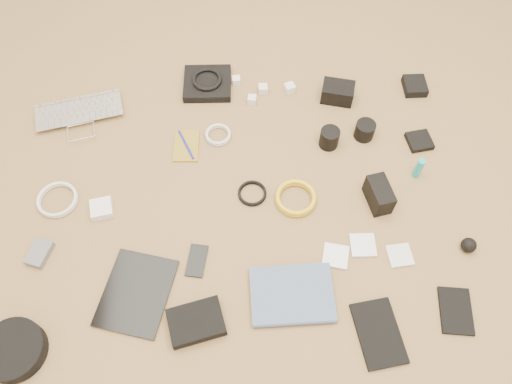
{
  "coord_description": "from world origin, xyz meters",
  "views": [
    {
      "loc": [
        -0.0,
        -0.8,
        1.42
      ],
      "look_at": [
        0.05,
        0.02,
        0.02
      ],
      "focal_mm": 35.0,
      "sensor_mm": 36.0,
      "label": 1
    }
  ],
  "objects": [
    {
      "name": "laptop",
      "position": [
        -0.56,
        0.36,
        0.01
      ],
      "size": [
        0.35,
        0.27,
        0.02
      ],
      "primitive_type": "imported",
      "rotation": [
        0.0,
        0.0,
        0.2
      ],
      "color": "silver",
      "rests_on": "ground"
    },
    {
      "name": "headphone_pouch",
      "position": [
        -0.1,
        0.5,
        0.02
      ],
      "size": [
        0.18,
        0.17,
        0.03
      ],
      "primitive_type": "cube",
      "rotation": [
        0.0,
        0.0,
        -0.05
      ],
      "color": "black",
      "rests_on": "ground"
    },
    {
      "name": "headphones",
      "position": [
        -0.1,
        0.5,
        0.04
      ],
      "size": [
        0.12,
        0.12,
        0.01
      ],
      "primitive_type": "torus",
      "rotation": [
        0.0,
        0.0,
        -0.04
      ],
      "color": "black",
      "rests_on": "headphone_pouch"
    },
    {
      "name": "charger_a",
      "position": [
        0.01,
        0.51,
        0.01
      ],
      "size": [
        0.03,
        0.03,
        0.03
      ],
      "primitive_type": "cube",
      "rotation": [
        0.0,
        0.0,
        0.05
      ],
      "color": "silver",
      "rests_on": "ground"
    },
    {
      "name": "charger_b",
      "position": [
        0.1,
        0.46,
        0.02
      ],
      "size": [
        0.03,
        0.03,
        0.03
      ],
      "primitive_type": "cube",
      "rotation": [
        0.0,
        0.0,
        0.03
      ],
      "color": "silver",
      "rests_on": "ground"
    },
    {
      "name": "charger_c",
      "position": [
        0.2,
        0.46,
        0.02
      ],
      "size": [
        0.04,
        0.04,
        0.03
      ],
      "primitive_type": "cube",
      "rotation": [
        0.0,
        0.0,
        0.35
      ],
      "color": "silver",
      "rests_on": "ground"
    },
    {
      "name": "charger_d",
      "position": [
        0.06,
        0.41,
        0.01
      ],
      "size": [
        0.04,
        0.04,
        0.03
      ],
      "primitive_type": "cube",
      "rotation": [
        0.0,
        0.0,
        -0.2
      ],
      "color": "silver",
      "rests_on": "ground"
    },
    {
      "name": "dslr_camera",
      "position": [
        0.37,
        0.41,
        0.03
      ],
      "size": [
        0.13,
        0.11,
        0.07
      ],
      "primitive_type": "cube",
      "rotation": [
        0.0,
        0.0,
        -0.26
      ],
      "color": "black",
      "rests_on": "ground"
    },
    {
      "name": "lens_pouch",
      "position": [
        0.67,
        0.44,
        0.02
      ],
      "size": [
        0.08,
        0.09,
        0.03
      ],
      "primitive_type": "cube",
      "rotation": [
        0.0,
        0.0,
        -0.02
      ],
      "color": "black",
      "rests_on": "ground"
    },
    {
      "name": "notebook_olive",
      "position": [
        -0.18,
        0.23,
        0.0
      ],
      "size": [
        0.09,
        0.14,
        0.01
      ],
      "primitive_type": "cube",
      "rotation": [
        0.0,
        0.0,
        -0.07
      ],
      "color": "olive",
      "rests_on": "ground"
    },
    {
      "name": "pen_blue",
      "position": [
        -0.18,
        0.23,
        0.01
      ],
      "size": [
        0.06,
        0.12,
        0.01
      ],
      "primitive_type": "cylinder",
      "rotation": [
        1.57,
        0.0,
        0.39
      ],
      "color": "#141BA9",
      "rests_on": "notebook_olive"
    },
    {
      "name": "cable_white_a",
      "position": [
        -0.07,
        0.26,
        0.01
      ],
      "size": [
        0.11,
        0.11,
        0.01
      ],
      "primitive_type": "torus",
      "rotation": [
        0.0,
        0.0,
        -0.22
      ],
      "color": "silver",
      "rests_on": "ground"
    },
    {
      "name": "lens_a",
      "position": [
        0.32,
        0.21,
        0.04
      ],
      "size": [
        0.08,
        0.08,
        0.07
      ],
      "primitive_type": "cylinder",
      "rotation": [
        0.0,
        0.0,
        0.25
      ],
      "color": "black",
      "rests_on": "ground"
    },
    {
      "name": "lens_b",
      "position": [
        0.44,
        0.23,
        0.03
      ],
      "size": [
        0.07,
        0.07,
        0.06
      ],
      "primitive_type": "cylinder",
      "rotation": [
        0.0,
        0.0,
        -0.07
      ],
      "color": "black",
      "rests_on": "ground"
    },
    {
      "name": "card_reader",
      "position": [
        0.63,
        0.19,
        0.01
      ],
      "size": [
        0.09,
        0.09,
        0.02
      ],
      "primitive_type": "cube",
      "rotation": [
        0.0,
        0.0,
        0.14
      ],
      "color": "black",
      "rests_on": "ground"
    },
    {
      "name": "power_brick",
      "position": [
        -0.45,
        -0.01,
        0.01
      ],
      "size": [
        0.08,
        0.08,
        0.03
      ],
      "primitive_type": "cube",
      "rotation": [
        0.0,
        0.0,
        0.17
      ],
      "color": "silver",
      "rests_on": "ground"
    },
    {
      "name": "cable_white_b",
      "position": [
        -0.6,
        0.04,
        0.01
      ],
      "size": [
        0.15,
        0.15,
        0.01
      ],
      "primitive_type": "torus",
      "rotation": [
        0.0,
        0.0,
        0.18
      ],
      "color": "silver",
      "rests_on": "ground"
    },
    {
      "name": "cable_black",
      "position": [
        0.04,
        0.02,
        0.0
      ],
      "size": [
        0.1,
        0.1,
        0.01
      ],
      "primitive_type": "torus",
      "rotation": [
        0.0,
        0.0,
        -0.07
      ],
      "color": "black",
      "rests_on": "ground"
    },
    {
      "name": "cable_yellow",
      "position": [
        0.18,
        -0.01,
        0.01
      ],
      "size": [
        0.16,
        0.16,
        0.02
      ],
      "primitive_type": "torus",
      "rotation": [
        0.0,
        0.0,
        -0.21
      ],
      "color": "gold",
      "rests_on": "ground"
    },
    {
      "name": "flash",
      "position": [
        0.44,
        -0.03,
        0.04
      ],
      "size": [
        0.08,
        0.12,
        0.08
      ],
      "primitive_type": "cube",
      "rotation": [
        0.0,
        0.0,
        0.19
      ],
      "color": "black",
      "rests_on": "ground"
    },
    {
      "name": "lens_cleaner",
      "position": [
        0.59,
        0.06,
        0.04
      ],
      "size": [
        0.03,
        0.03,
        0.09
      ],
      "primitive_type": "cylinder",
      "rotation": [
        0.0,
        0.0,
        -0.13
      ],
      "color": "teal",
      "rests_on": "ground"
    },
    {
      "name": "battery_charger",
      "position": [
        -0.63,
        -0.15,
        0.01
      ],
      "size": [
        0.08,
        0.1,
        0.02
      ],
      "primitive_type": "cube",
      "rotation": [
        0.0,
        0.0,
        -0.35
      ],
      "color": "#545458",
      "rests_on": "ground"
    },
    {
      "name": "tablet",
      "position": [
        -0.32,
        -0.29,
        0.01
      ],
      "size": [
        0.25,
        0.29,
        0.01
      ],
      "primitive_type": "cube",
      "rotation": [
        0.0,
        0.0,
        -0.29
      ],
      "color": "black",
      "rests_on": "ground"
    },
    {
      "name": "phone",
      "position": [
        -0.15,
        -0.2,
        0.0
      ],
      "size": [
        0.07,
        0.11,
        0.01
      ],
      "primitive_type": "cube",
      "rotation": [
        0.0,
        0.0,
        -0.2
      ],
      "color": "black",
      "rests_on": "ground"
    },
    {
      "name": "filter_case_left",
      "position": [
        0.28,
        -0.22,
        0.01
      ],
      "size": [
        0.09,
        0.09,
        0.01
      ],
      "primitive_type": "cube",
      "rotation": [
        0.0,
        0.0,
        -0.26
      ],
      "color": "silver",
      "rests_on": "ground"
    },
    {
      "name": "filter_case_mid",
      "position": [
        0.37,
        -0.19,
        0.01
      ],
      "size": [
        0.08,
        0.08,
        0.01
      ],
      "primitive_type": "cube",
      "rotation": [
        0.0,
        0.0,
        -0.04
      ],
      "color": "silver",
      "rests_on": "ground"
    },
    {
      "name": "filter_case_right",
      "position": [
        0.47,
        -0.23,
        0.01
      ],
      "size": [
        0.08,
        0.08,
        0.01
      ],
      "primitive_type": "cube",
      "rotation": [
        0.0,
        0.0,
        0.08
      ],
      "color": "silver",
      "rests_on": "ground"
    },
    {
      "name": "air_blower",
      "position": [
        0.69,
        -0.22,
        0.02
      ],
      "size": [
        0.05,
        0.05,
        0.05
      ],
      "primitive_type": "sphere",
      "rotation": [
        0.0,
        0.0,
        0.16
      ],
      "color": "black",
      "rests_on": "ground"
    },
    {
      "name": "headphone_case",
      "position": [
        -0.65,
        -0.44,
        0.02
      ],
      "size": [
        0.2,
        0.2,
        0.05
      ],
      "primitive_type": "cylinder",
      "rotation": [
        0.0,
        0.0,
        -0.19
      ],
      "color": "black",
      "rests_on": "ground"
    },
    {
      "name": "drive_case",
      "position": [
        -0.15,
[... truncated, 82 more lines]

